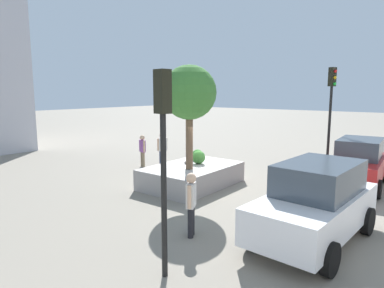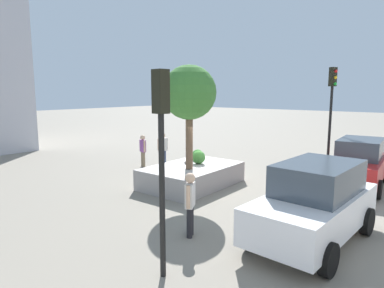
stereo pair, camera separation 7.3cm
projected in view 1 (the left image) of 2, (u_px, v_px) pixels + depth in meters
The scene contains 14 objects.
ground_plane at pixel (201, 183), 14.42m from camera, with size 120.00×120.00×0.00m, color gray.
planter_ledge at pixel (192, 176), 13.95m from camera, with size 4.06×2.62×0.83m, color gray.
plaza_tree at pixel (189, 93), 12.84m from camera, with size 2.08×2.08×4.01m.
boxwood_shrub at pixel (197, 155), 15.00m from camera, with size 0.48×0.48×0.48m, color #2D6628.
hedge_clump at pixel (199, 157), 14.22m from camera, with size 0.56×0.56×0.56m, color #3D7A33.
skateboard at pixel (189, 161), 14.52m from camera, with size 0.82×0.47×0.07m.
skateboarder at pixel (189, 138), 14.37m from camera, with size 0.51×0.39×1.69m.
sedan_parked at pixel (359, 163), 13.75m from camera, with size 4.29×2.19×1.95m.
police_car at pixel (316, 202), 8.66m from camera, with size 4.52×2.30×2.05m.
traffic_light_corner at pixel (164, 138), 6.69m from camera, with size 0.36×0.31×4.26m.
traffic_light_median at pixel (331, 103), 15.46m from camera, with size 0.35×0.37×4.93m.
bystander_watching at pixel (191, 200), 8.93m from camera, with size 0.54×0.39×1.74m.
pedestrian_crossing at pixel (142, 149), 17.36m from camera, with size 0.34×0.53×1.65m.
passerby_with_bag at pixel (162, 147), 17.38m from camera, with size 0.58×0.32×1.76m.
Camera 1 is at (11.30, 8.28, 3.83)m, focal length 31.71 mm.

